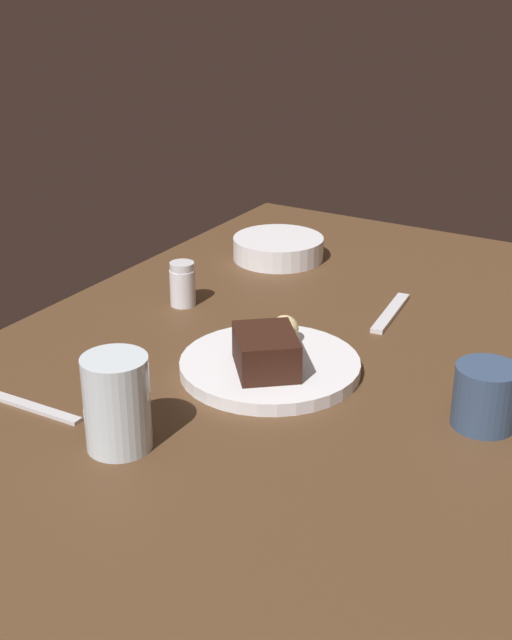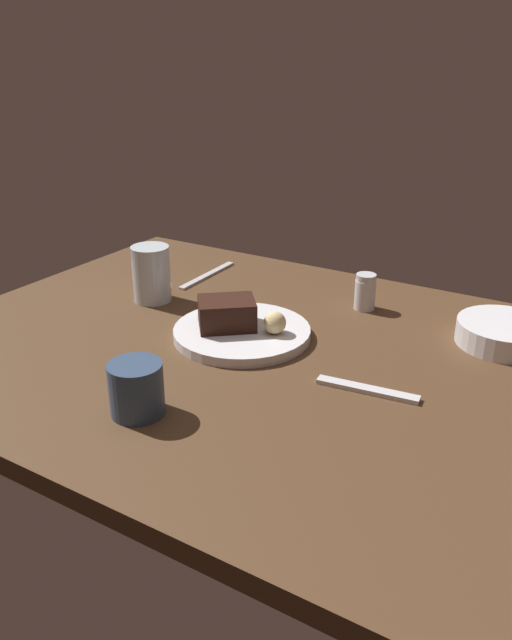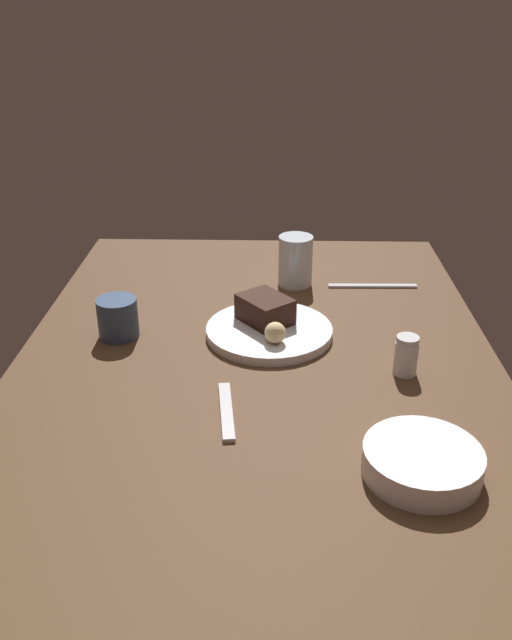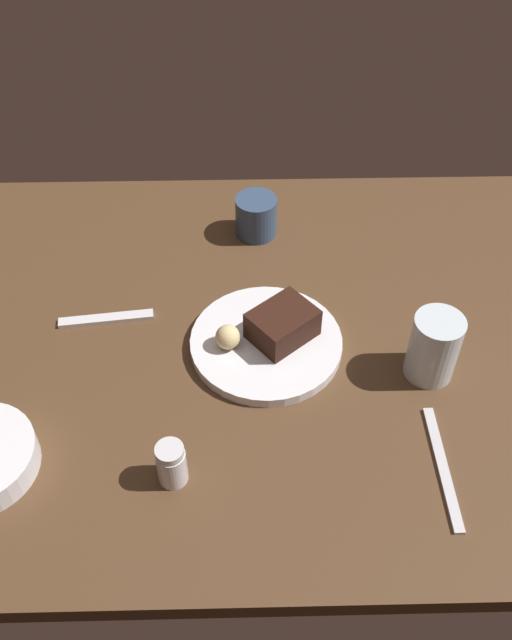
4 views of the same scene
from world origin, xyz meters
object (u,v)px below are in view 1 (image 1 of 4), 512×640
side_bowl (278,248)px  dessert_spoon (391,313)px  bread_roll (285,329)px  dessert_plate (270,366)px  coffee_cup (486,396)px  water_glass (117,403)px  salt_shaker (183,284)px  chocolate_cake_slice (266,352)px  butter_knife (17,402)px

side_bowl → dessert_spoon: bearing=63.4°
bread_roll → side_bowl: size_ratio=0.24×
dessert_plate → bread_roll: bread_roll is taller
coffee_cup → side_bowl: bearing=-128.2°
bread_roll → water_glass: (29.78, -4.28, 1.82)cm
dessert_spoon → salt_shaker: bearing=-73.4°
dessert_plate → chocolate_cake_slice: 4.21cm
water_glass → butter_knife: size_ratio=0.57×
dessert_plate → dessert_spoon: 26.14cm
water_glass → coffee_cup: 41.40cm
dessert_spoon → chocolate_cake_slice: bearing=-17.7°
coffee_cup → dessert_spoon: bearing=-138.8°
dessert_plate → coffee_cup: (-0.92, 27.68, 2.85)cm
coffee_cup → chocolate_cake_slice: bearing=-82.8°
dessert_plate → bread_roll: bearing=-169.6°
chocolate_cake_slice → butter_knife: size_ratio=0.50×
dessert_plate → butter_knife: (22.82, -22.00, -0.60)cm
bread_roll → dessert_spoon: (-19.58, 7.30, -3.24)cm
side_bowl → butter_knife: (61.54, -1.57, -1.68)cm
chocolate_cake_slice → salt_shaker: salt_shaker is taller
salt_shaker → chocolate_cake_slice: bearing=56.8°
bread_roll → water_glass: 30.14cm
butter_knife → dessert_spoon: bearing=58.5°
salt_shaker → side_bowl: 25.95cm
dessert_plate → side_bowl: bearing=-152.2°
dessert_plate → butter_knife: size_ratio=1.23×
side_bowl → butter_knife: size_ratio=0.83×
salt_shaker → dessert_spoon: 31.63cm
salt_shaker → dessert_spoon: bearing=113.3°
dessert_plate → butter_knife: bearing=-44.0°
water_glass → side_bowl: 64.58cm
chocolate_cake_slice → side_bowl: size_ratio=0.60×
dessert_plate → salt_shaker: 26.22cm
dessert_spoon → butter_knife: 55.86cm
butter_knife → chocolate_cake_slice: bearing=40.6°
dessert_spoon → butter_knife: (48.20, -28.24, -0.10)cm
salt_shaker → bread_roll: bearing=71.8°
side_bowl → butter_knife: 61.58cm
dessert_plate → chocolate_cake_slice: (2.47, 0.82, 3.31)cm
side_bowl → dessert_spoon: 29.86cm
chocolate_cake_slice → side_bowl: 46.41cm
salt_shaker → butter_knife: (35.73, 0.68, -3.12)cm
salt_shaker → dessert_spoon: salt_shaker is taller
bread_roll → side_bowl: (-32.92, -19.37, -1.66)cm
dessert_plate → salt_shaker: (-12.91, -22.68, 2.52)cm
side_bowl → butter_knife: bearing=-1.5°
dessert_plate → butter_knife: 31.71cm
chocolate_cake_slice → butter_knife: chocolate_cake_slice is taller
chocolate_cake_slice → water_glass: (21.50, -6.17, 1.26)cm
dessert_plate → water_glass: (23.98, -5.35, 4.56)cm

